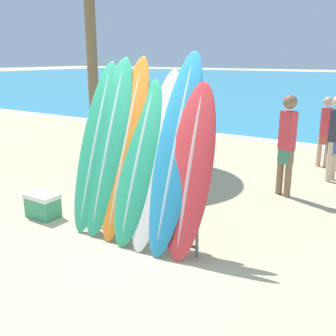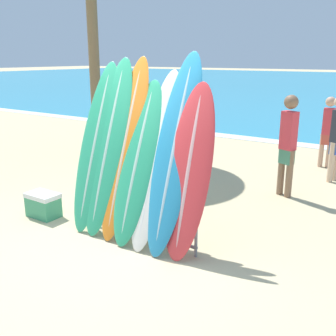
# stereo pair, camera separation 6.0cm
# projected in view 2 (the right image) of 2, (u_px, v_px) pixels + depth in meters

# --- Properties ---
(ground_plane) EXTENTS (160.00, 160.00, 0.00)m
(ground_plane) POSITION_uv_depth(u_px,v_px,m) (107.00, 244.00, 5.29)
(ground_plane) COLOR #CCB789
(surfboard_rack) EXTENTS (1.94, 0.04, 0.81)m
(surfboard_rack) POSITION_uv_depth(u_px,v_px,m) (136.00, 209.00, 5.34)
(surfboard_rack) COLOR slate
(surfboard_rack) RESTS_ON ground_plane
(surfboard_slot_0) EXTENTS (0.55, 0.93, 2.38)m
(surfboard_slot_0) POSITION_uv_depth(u_px,v_px,m) (96.00, 146.00, 5.64)
(surfboard_slot_0) COLOR #289E70
(surfboard_slot_0) RESTS_ON ground_plane
(surfboard_slot_1) EXTENTS (0.59, 0.95, 2.44)m
(surfboard_slot_1) POSITION_uv_depth(u_px,v_px,m) (109.00, 146.00, 5.51)
(surfboard_slot_1) COLOR #289E70
(surfboard_slot_1) RESTS_ON ground_plane
(surfboard_slot_2) EXTENTS (0.51, 0.96, 2.45)m
(surfboard_slot_2) POSITION_uv_depth(u_px,v_px,m) (125.00, 148.00, 5.37)
(surfboard_slot_2) COLOR orange
(surfboard_slot_2) RESTS_ON ground_plane
(surfboard_slot_3) EXTENTS (0.57, 0.92, 2.15)m
(surfboard_slot_3) POSITION_uv_depth(u_px,v_px,m) (138.00, 162.00, 5.23)
(surfboard_slot_3) COLOR #289E70
(surfboard_slot_3) RESTS_ON ground_plane
(surfboard_slot_4) EXTENTS (0.51, 0.94, 2.28)m
(surfboard_slot_4) POSITION_uv_depth(u_px,v_px,m) (156.00, 160.00, 5.10)
(surfboard_slot_4) COLOR silver
(surfboard_slot_4) RESTS_ON ground_plane
(surfboard_slot_5) EXTENTS (0.56, 1.00, 2.52)m
(surfboard_slot_5) POSITION_uv_depth(u_px,v_px,m) (174.00, 153.00, 4.94)
(surfboard_slot_5) COLOR teal
(surfboard_slot_5) RESTS_ON ground_plane
(surfboard_slot_6) EXTENTS (0.59, 0.68, 2.15)m
(surfboard_slot_6) POSITION_uv_depth(u_px,v_px,m) (189.00, 172.00, 4.79)
(surfboard_slot_6) COLOR red
(surfboard_slot_6) RESTS_ON ground_plane
(person_near_water) EXTENTS (0.27, 0.21, 1.59)m
(person_near_water) POSITION_uv_depth(u_px,v_px,m) (328.00, 129.00, 8.75)
(person_near_water) COLOR tan
(person_near_water) RESTS_ON ground_plane
(person_mid_beach) EXTENTS (0.23, 0.28, 1.71)m
(person_mid_beach) POSITION_uv_depth(u_px,v_px,m) (336.00, 136.00, 7.73)
(person_mid_beach) COLOR beige
(person_mid_beach) RESTS_ON ground_plane
(person_far_left) EXTENTS (0.31, 0.26, 1.81)m
(person_far_left) POSITION_uv_depth(u_px,v_px,m) (288.00, 142.00, 6.88)
(person_far_left) COLOR #846047
(person_far_left) RESTS_ON ground_plane
(cooler_box) EXTENTS (0.52, 0.33, 0.38)m
(cooler_box) POSITION_uv_depth(u_px,v_px,m) (43.00, 205.00, 6.16)
(cooler_box) COLOR #389366
(cooler_box) RESTS_ON ground_plane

